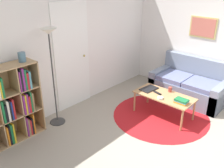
% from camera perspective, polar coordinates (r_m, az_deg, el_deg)
% --- Properties ---
extents(ground_plane, '(14.00, 14.00, 0.00)m').
position_cam_1_polar(ground_plane, '(3.99, 16.81, -16.67)').
color(ground_plane, gray).
extents(wall_back, '(7.61, 0.11, 2.60)m').
position_cam_1_polar(wall_back, '(4.89, -9.88, 8.86)').
color(wall_back, silver).
rests_on(wall_back, ground_plane).
extents(wall_right, '(0.08, 5.60, 2.60)m').
position_cam_1_polar(wall_right, '(5.87, 17.36, 10.79)').
color(wall_right, silver).
rests_on(wall_right, ground_plane).
extents(rug, '(1.84, 1.84, 0.01)m').
position_cam_1_polar(rug, '(4.98, 11.03, -7.04)').
color(rug, '#B2191E').
rests_on(rug, ground_plane).
extents(bookshelf, '(1.06, 0.34, 1.27)m').
position_cam_1_polar(bookshelf, '(4.26, -23.07, -4.78)').
color(bookshelf, tan).
rests_on(bookshelf, ground_plane).
extents(floor_lamp, '(0.28, 0.28, 1.74)m').
position_cam_1_polar(floor_lamp, '(4.24, -13.96, 7.85)').
color(floor_lamp, '#333333').
rests_on(floor_lamp, ground_plane).
extents(couch, '(0.83, 1.54, 0.88)m').
position_cam_1_polar(couch, '(5.71, 17.39, -0.38)').
color(couch, gray).
rests_on(couch, ground_plane).
extents(coffee_table, '(0.54, 1.11, 0.44)m').
position_cam_1_polar(coffee_table, '(4.82, 11.82, -2.92)').
color(coffee_table, '#AD7F51').
rests_on(coffee_table, ground_plane).
extents(laptop, '(0.37, 0.26, 0.02)m').
position_cam_1_polar(laptop, '(4.98, 8.46, -1.09)').
color(laptop, black).
rests_on(laptop, coffee_table).
extents(bowl, '(0.11, 0.11, 0.04)m').
position_cam_1_polar(bowl, '(4.64, 10.99, -3.13)').
color(bowl, silver).
rests_on(bowl, coffee_table).
extents(book_stack_on_table, '(0.16, 0.23, 0.07)m').
position_cam_1_polar(book_stack_on_table, '(4.57, 15.58, -3.77)').
color(book_stack_on_table, orange).
rests_on(book_stack_on_table, coffee_table).
extents(cup, '(0.07, 0.07, 0.09)m').
position_cam_1_polar(cup, '(4.93, 13.13, -1.22)').
color(cup, '#A33D33').
rests_on(cup, coffee_table).
extents(remote, '(0.09, 0.18, 0.02)m').
position_cam_1_polar(remote, '(4.83, 10.32, -2.01)').
color(remote, black).
rests_on(remote, coffee_table).
extents(vase_on_shelf, '(0.12, 0.12, 0.15)m').
position_cam_1_polar(vase_on_shelf, '(4.14, -19.89, 5.80)').
color(vase_on_shelf, slate).
rests_on(vase_on_shelf, bookshelf).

